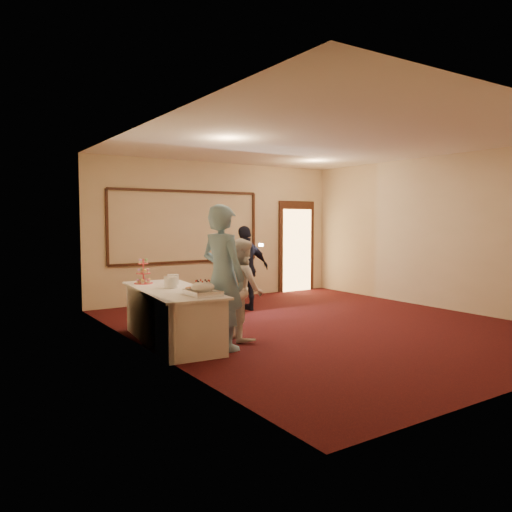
{
  "coord_description": "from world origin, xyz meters",
  "views": [
    {
      "loc": [
        -5.41,
        -6.21,
        1.74
      ],
      "look_at": [
        -0.91,
        0.62,
        1.15
      ],
      "focal_mm": 35.0,
      "sensor_mm": 36.0,
      "label": 1
    }
  ],
  "objects_px": {
    "plate_stack_a": "(171,282)",
    "woman": "(242,289)",
    "tart": "(194,290)",
    "cupcake_stand": "(143,274)",
    "guest": "(246,268)",
    "plate_stack_b": "(173,279)",
    "buffet_table": "(172,316)",
    "pavlova_tray": "(203,289)",
    "man": "(223,277)"
  },
  "relations": [
    {
      "from": "plate_stack_a",
      "to": "woman",
      "type": "bearing_deg",
      "value": -26.41
    },
    {
      "from": "tart",
      "to": "cupcake_stand",
      "type": "bearing_deg",
      "value": 102.76
    },
    {
      "from": "plate_stack_a",
      "to": "guest",
      "type": "relative_size",
      "value": 0.12
    },
    {
      "from": "plate_stack_b",
      "to": "woman",
      "type": "height_order",
      "value": "woman"
    },
    {
      "from": "tart",
      "to": "woman",
      "type": "distance_m",
      "value": 0.8
    },
    {
      "from": "buffet_table",
      "to": "woman",
      "type": "height_order",
      "value": "woman"
    },
    {
      "from": "pavlova_tray",
      "to": "guest",
      "type": "distance_m",
      "value": 3.16
    },
    {
      "from": "cupcake_stand",
      "to": "guest",
      "type": "bearing_deg",
      "value": 18.27
    },
    {
      "from": "buffet_table",
      "to": "cupcake_stand",
      "type": "distance_m",
      "value": 0.95
    },
    {
      "from": "cupcake_stand",
      "to": "man",
      "type": "distance_m",
      "value": 1.58
    },
    {
      "from": "plate_stack_a",
      "to": "pavlova_tray",
      "type": "bearing_deg",
      "value": -86.31
    },
    {
      "from": "tart",
      "to": "guest",
      "type": "distance_m",
      "value": 2.84
    },
    {
      "from": "man",
      "to": "plate_stack_b",
      "type": "bearing_deg",
      "value": -4.44
    },
    {
      "from": "man",
      "to": "guest",
      "type": "xyz_separation_m",
      "value": [
        1.78,
        2.24,
        -0.16
      ]
    },
    {
      "from": "guest",
      "to": "plate_stack_a",
      "type": "bearing_deg",
      "value": 39.33
    },
    {
      "from": "woman",
      "to": "tart",
      "type": "bearing_deg",
      "value": 103.49
    },
    {
      "from": "pavlova_tray",
      "to": "plate_stack_b",
      "type": "relative_size",
      "value": 2.95
    },
    {
      "from": "plate_stack_b",
      "to": "tart",
      "type": "xyz_separation_m",
      "value": [
        -0.07,
        -0.84,
        -0.05
      ]
    },
    {
      "from": "cupcake_stand",
      "to": "guest",
      "type": "distance_m",
      "value": 2.46
    },
    {
      "from": "plate_stack_a",
      "to": "plate_stack_b",
      "type": "distance_m",
      "value": 0.39
    },
    {
      "from": "buffet_table",
      "to": "plate_stack_b",
      "type": "xyz_separation_m",
      "value": [
        0.21,
        0.44,
        0.46
      ]
    },
    {
      "from": "pavlova_tray",
      "to": "man",
      "type": "xyz_separation_m",
      "value": [
        0.35,
        0.1,
        0.12
      ]
    },
    {
      "from": "tart",
      "to": "woman",
      "type": "xyz_separation_m",
      "value": [
        0.8,
        0.04,
        -0.06
      ]
    },
    {
      "from": "plate_stack_b",
      "to": "guest",
      "type": "distance_m",
      "value": 2.29
    },
    {
      "from": "cupcake_stand",
      "to": "plate_stack_a",
      "type": "relative_size",
      "value": 2.13
    },
    {
      "from": "plate_stack_a",
      "to": "guest",
      "type": "xyz_separation_m",
      "value": [
        2.18,
        1.46,
        -0.04
      ]
    },
    {
      "from": "plate_stack_a",
      "to": "tart",
      "type": "height_order",
      "value": "plate_stack_a"
    },
    {
      "from": "plate_stack_b",
      "to": "man",
      "type": "xyz_separation_m",
      "value": [
        0.22,
        -1.13,
        0.13
      ]
    },
    {
      "from": "buffet_table",
      "to": "tart",
      "type": "bearing_deg",
      "value": -70.09
    },
    {
      "from": "cupcake_stand",
      "to": "woman",
      "type": "height_order",
      "value": "woman"
    },
    {
      "from": "plate_stack_b",
      "to": "pavlova_tray",
      "type": "bearing_deg",
      "value": -96.01
    },
    {
      "from": "pavlova_tray",
      "to": "tart",
      "type": "bearing_deg",
      "value": 80.94
    },
    {
      "from": "guest",
      "to": "cupcake_stand",
      "type": "bearing_deg",
      "value": 23.87
    },
    {
      "from": "buffet_table",
      "to": "pavlova_tray",
      "type": "relative_size",
      "value": 4.41
    },
    {
      "from": "buffet_table",
      "to": "guest",
      "type": "relative_size",
      "value": 1.44
    },
    {
      "from": "plate_stack_a",
      "to": "tart",
      "type": "xyz_separation_m",
      "value": [
        0.12,
        -0.49,
        -0.06
      ]
    },
    {
      "from": "buffet_table",
      "to": "woman",
      "type": "relative_size",
      "value": 1.59
    },
    {
      "from": "plate_stack_a",
      "to": "woman",
      "type": "xyz_separation_m",
      "value": [
        0.92,
        -0.46,
        -0.11
      ]
    },
    {
      "from": "woman",
      "to": "cupcake_stand",
      "type": "bearing_deg",
      "value": 53.91
    },
    {
      "from": "buffet_table",
      "to": "tart",
      "type": "xyz_separation_m",
      "value": [
        0.14,
        -0.4,
        0.41
      ]
    },
    {
      "from": "pavlova_tray",
      "to": "man",
      "type": "relative_size",
      "value": 0.27
    },
    {
      "from": "man",
      "to": "woman",
      "type": "height_order",
      "value": "man"
    },
    {
      "from": "buffet_table",
      "to": "woman",
      "type": "xyz_separation_m",
      "value": [
        0.94,
        -0.36,
        0.35
      ]
    },
    {
      "from": "man",
      "to": "woman",
      "type": "bearing_deg",
      "value": -72.65
    },
    {
      "from": "tart",
      "to": "man",
      "type": "xyz_separation_m",
      "value": [
        0.29,
        -0.29,
        0.18
      ]
    },
    {
      "from": "woman",
      "to": "pavlova_tray",
      "type": "bearing_deg",
      "value": 127.3
    },
    {
      "from": "cupcake_stand",
      "to": "man",
      "type": "bearing_deg",
      "value": -69.27
    },
    {
      "from": "plate_stack_a",
      "to": "man",
      "type": "distance_m",
      "value": 0.89
    },
    {
      "from": "cupcake_stand",
      "to": "guest",
      "type": "xyz_separation_m",
      "value": [
        2.33,
        0.77,
        -0.1
      ]
    },
    {
      "from": "buffet_table",
      "to": "man",
      "type": "relative_size",
      "value": 1.21
    }
  ]
}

